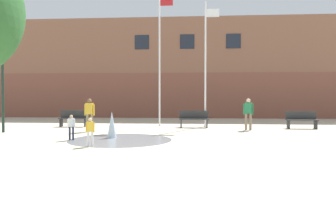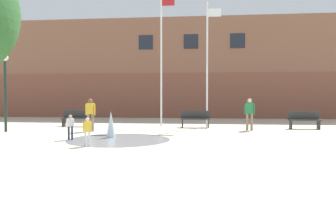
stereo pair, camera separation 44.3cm
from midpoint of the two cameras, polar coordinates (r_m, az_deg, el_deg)
name	(u,v)px [view 2 (the right image)]	position (r m, az deg, el deg)	size (l,w,h in m)	color
ground_plane	(163,173)	(7.50, 0.90, -11.77)	(100.00, 100.00, 0.00)	#BCB299
library_building	(192,70)	(28.28, 4.67, 6.03)	(36.00, 6.05, 7.80)	brown
splash_fountain	(114,131)	(13.43, -8.38, -4.52)	(4.05, 4.05, 1.10)	gray
park_bench_left_of_flagpoles	(76,118)	(19.13, -15.06, -2.18)	(1.60, 0.44, 0.91)	#28282D
park_bench_under_left_flagpole	(195,119)	(17.91, 5.50, -2.39)	(1.60, 0.44, 0.91)	#28282D
park_bench_under_right_flagpole	(304,120)	(18.57, 23.27, -2.37)	(1.60, 0.44, 0.91)	#28282D
teen_by_trashcan	(90,112)	(16.27, -12.61, -1.23)	(0.50, 0.25, 1.59)	#89755B
child_running	(87,129)	(11.56, -12.81, -4.16)	(0.31, 0.18, 0.99)	silver
adult_watching	(250,112)	(16.86, 14.74, -1.14)	(0.50, 0.30, 1.59)	#89755B
child_in_fountain	(70,125)	(13.40, -15.74, -3.38)	(0.31, 0.24, 0.99)	#1E233D
flagpole_left	(162,54)	(18.66, -0.40, 8.79)	(0.80, 0.10, 7.63)	silver
flagpole_right	(208,60)	(18.51, 7.62, 7.77)	(0.80, 0.10, 6.96)	silver
lamp_post_left_lane	(5,81)	(17.37, -25.85, 3.79)	(0.32, 0.32, 3.71)	#192D23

